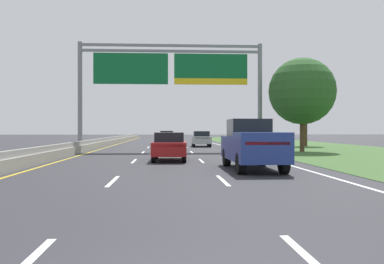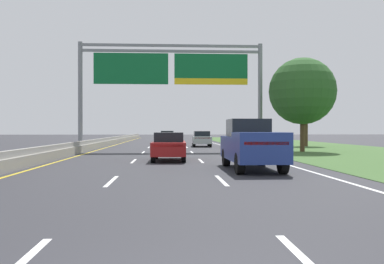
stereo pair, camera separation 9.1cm
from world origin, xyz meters
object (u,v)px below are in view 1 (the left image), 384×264
(overhead_sign_gantry, at_px, (171,74))
(pickup_truck_blue, at_px, (252,145))
(car_silver_right_lane_sedan, at_px, (201,139))
(roadside_tree_mid, at_px, (302,91))
(car_red_centre_lane_sedan, at_px, (169,146))
(roadside_tree_far, at_px, (306,106))
(car_darkgreen_centre_lane_sedan, at_px, (167,137))

(overhead_sign_gantry, height_order, pickup_truck_blue, overhead_sign_gantry)
(car_silver_right_lane_sedan, distance_m, roadside_tree_mid, 13.36)
(pickup_truck_blue, height_order, car_red_centre_lane_sedan, pickup_truck_blue)
(car_silver_right_lane_sedan, bearing_deg, pickup_truck_blue, -178.05)
(car_red_centre_lane_sedan, relative_size, roadside_tree_far, 0.74)
(car_silver_right_lane_sedan, height_order, roadside_tree_mid, roadside_tree_mid)
(overhead_sign_gantry, distance_m, pickup_truck_blue, 17.54)
(overhead_sign_gantry, distance_m, car_silver_right_lane_sedan, 10.57)
(car_silver_right_lane_sedan, relative_size, roadside_tree_far, 0.75)
(overhead_sign_gantry, xyz_separation_m, car_darkgreen_centre_lane_sedan, (-0.39, 19.45, -5.47))
(overhead_sign_gantry, distance_m, roadside_tree_mid, 10.52)
(car_silver_right_lane_sedan, xyz_separation_m, car_red_centre_lane_sedan, (-3.37, -19.38, 0.00))
(overhead_sign_gantry, bearing_deg, roadside_tree_far, 30.57)
(car_darkgreen_centre_lane_sedan, height_order, roadside_tree_mid, roadside_tree_mid)
(overhead_sign_gantry, bearing_deg, car_silver_right_lane_sedan, 69.55)
(overhead_sign_gantry, bearing_deg, roadside_tree_mid, -12.25)
(roadside_tree_mid, bearing_deg, overhead_sign_gantry, 167.75)
(car_darkgreen_centre_lane_sedan, height_order, car_red_centre_lane_sedan, same)
(car_silver_right_lane_sedan, distance_m, car_darkgreen_centre_lane_sedan, 11.53)
(car_red_centre_lane_sedan, bearing_deg, pickup_truck_blue, -145.82)
(overhead_sign_gantry, bearing_deg, car_darkgreen_centre_lane_sedan, 91.15)
(overhead_sign_gantry, relative_size, car_red_centre_lane_sedan, 3.39)
(overhead_sign_gantry, bearing_deg, pickup_truck_blue, -78.48)
(roadside_tree_mid, bearing_deg, car_darkgreen_centre_lane_sedan, 115.98)
(car_red_centre_lane_sedan, bearing_deg, roadside_tree_far, -35.12)
(overhead_sign_gantry, xyz_separation_m, car_red_centre_lane_sedan, (-0.21, -10.91, -5.47))
(car_darkgreen_centre_lane_sedan, relative_size, car_red_centre_lane_sedan, 0.99)
(car_silver_right_lane_sedan, height_order, car_darkgreen_centre_lane_sedan, same)
(roadside_tree_far, bearing_deg, pickup_truck_blue, -113.24)
(car_red_centre_lane_sedan, height_order, roadside_tree_far, roadside_tree_far)
(overhead_sign_gantry, height_order, car_darkgreen_centre_lane_sedan, overhead_sign_gantry)
(overhead_sign_gantry, relative_size, car_silver_right_lane_sedan, 3.39)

